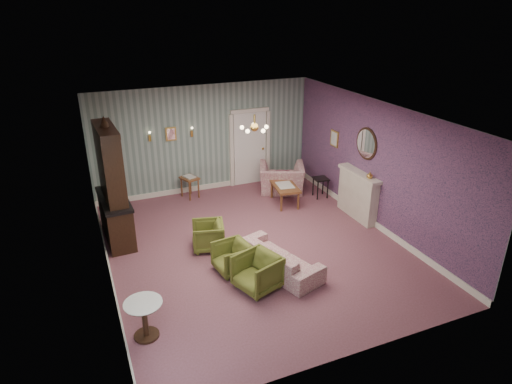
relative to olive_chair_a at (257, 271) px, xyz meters
name	(u,v)px	position (x,y,z in m)	size (l,w,h in m)	color
floor	(255,247)	(0.53, 1.39, -0.37)	(7.00, 7.00, 0.00)	#7F4957
ceiling	(254,114)	(0.53, 1.39, 2.53)	(7.00, 7.00, 0.00)	white
wall_back	(204,139)	(0.53, 4.89, 1.08)	(6.00, 6.00, 0.00)	slate
wall_front	(353,275)	(0.53, -2.11, 1.08)	(6.00, 6.00, 0.00)	slate
wall_left	(100,210)	(-2.47, 1.39, 1.08)	(7.00, 7.00, 0.00)	slate
wall_right	(377,165)	(3.53, 1.39, 1.08)	(7.00, 7.00, 0.00)	slate
wall_right_floral	(376,165)	(3.51, 1.39, 1.08)	(7.00, 7.00, 0.00)	#A1507C
door	(250,147)	(1.83, 4.85, 0.71)	(1.12, 0.12, 2.16)	white
olive_chair_a	(257,271)	(0.00, 0.00, 0.00)	(0.72, 0.68, 0.74)	#585C20
olive_chair_b	(232,256)	(-0.23, 0.72, -0.04)	(0.64, 0.60, 0.66)	#585C20
olive_chair_c	(208,234)	(-0.40, 1.73, -0.04)	(0.65, 0.61, 0.67)	#585C20
sofa_chintz	(279,253)	(0.62, 0.40, 0.00)	(1.88, 0.55, 0.73)	#8F3953
wingback_chair	(282,174)	(2.38, 3.90, 0.15)	(1.19, 0.77, 1.04)	#8F3953
dresser	(111,182)	(-2.12, 2.92, 0.99)	(0.56, 1.63, 2.72)	black
fireplace	(358,195)	(3.39, 1.79, 0.21)	(0.30, 1.40, 1.16)	beige
mantel_vase	(370,175)	(3.37, 1.39, 0.86)	(0.15, 0.15, 0.15)	gold
oval_mirror	(366,144)	(3.49, 1.79, 1.48)	(0.04, 0.76, 0.84)	white
framed_print	(334,139)	(3.50, 3.14, 1.23)	(0.04, 0.34, 0.42)	gold
coffee_table	(285,194)	(2.11, 3.16, -0.11)	(0.56, 1.01, 0.52)	brown
side_table_black	(320,188)	(3.18, 3.16, -0.10)	(0.36, 0.36, 0.55)	black
pedestal_table	(145,320)	(-2.12, -0.51, -0.04)	(0.60, 0.60, 0.65)	black
nesting_table	(190,186)	(-0.04, 4.51, -0.06)	(0.37, 0.47, 0.62)	brown
gilt_mirror_back	(171,134)	(-0.37, 4.85, 1.33)	(0.28, 0.06, 0.36)	gold
sconce_left	(150,137)	(-0.92, 4.83, 1.33)	(0.16, 0.12, 0.30)	gold
sconce_right	(192,132)	(0.18, 4.83, 1.33)	(0.16, 0.12, 0.30)	gold
chandelier	(254,128)	(0.53, 1.39, 2.26)	(0.56, 0.56, 0.36)	gold
burgundy_cushion	(282,177)	(2.33, 3.75, 0.11)	(0.38, 0.10, 0.38)	maroon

